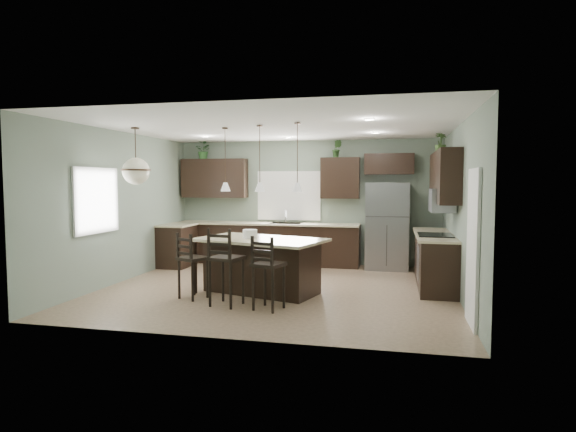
# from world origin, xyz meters

# --- Properties ---
(ground) EXTENTS (6.00, 6.00, 0.00)m
(ground) POSITION_xyz_m (0.00, 0.00, 0.00)
(ground) COLOR #9E8466
(ground) RESTS_ON ground
(pantry_door) EXTENTS (0.04, 0.82, 2.04)m
(pantry_door) POSITION_xyz_m (2.98, -1.55, 1.02)
(pantry_door) COLOR white
(pantry_door) RESTS_ON ground
(window_back) EXTENTS (1.35, 0.02, 1.00)m
(window_back) POSITION_xyz_m (-0.40, 2.73, 1.55)
(window_back) COLOR white
(window_back) RESTS_ON room_shell
(window_left) EXTENTS (0.02, 1.10, 1.00)m
(window_left) POSITION_xyz_m (-2.98, -0.80, 1.55)
(window_left) COLOR white
(window_left) RESTS_ON room_shell
(left_return_cabs) EXTENTS (0.60, 0.90, 0.90)m
(left_return_cabs) POSITION_xyz_m (-2.70, 1.70, 0.45)
(left_return_cabs) COLOR black
(left_return_cabs) RESTS_ON ground
(left_return_countertop) EXTENTS (0.66, 0.96, 0.04)m
(left_return_countertop) POSITION_xyz_m (-2.68, 1.70, 0.92)
(left_return_countertop) COLOR beige
(left_return_countertop) RESTS_ON left_return_cabs
(back_lower_cabs) EXTENTS (4.20, 0.60, 0.90)m
(back_lower_cabs) POSITION_xyz_m (-0.85, 2.45, 0.45)
(back_lower_cabs) COLOR black
(back_lower_cabs) RESTS_ON ground
(back_countertop) EXTENTS (4.20, 0.66, 0.04)m
(back_countertop) POSITION_xyz_m (-0.85, 2.43, 0.92)
(back_countertop) COLOR beige
(back_countertop) RESTS_ON back_lower_cabs
(sink_inset) EXTENTS (0.70, 0.45, 0.01)m
(sink_inset) POSITION_xyz_m (-0.40, 2.43, 0.94)
(sink_inset) COLOR gray
(sink_inset) RESTS_ON back_countertop
(faucet) EXTENTS (0.02, 0.02, 0.28)m
(faucet) POSITION_xyz_m (-0.40, 2.40, 1.08)
(faucet) COLOR silver
(faucet) RESTS_ON back_countertop
(back_upper_left) EXTENTS (1.55, 0.34, 0.90)m
(back_upper_left) POSITION_xyz_m (-2.15, 2.58, 1.95)
(back_upper_left) COLOR black
(back_upper_left) RESTS_ON room_shell
(back_upper_right) EXTENTS (0.85, 0.34, 0.90)m
(back_upper_right) POSITION_xyz_m (0.80, 2.58, 1.95)
(back_upper_right) COLOR black
(back_upper_right) RESTS_ON room_shell
(fridge_header) EXTENTS (1.05, 0.34, 0.45)m
(fridge_header) POSITION_xyz_m (1.85, 2.58, 2.25)
(fridge_header) COLOR black
(fridge_header) RESTS_ON room_shell
(right_lower_cabs) EXTENTS (0.60, 2.35, 0.90)m
(right_lower_cabs) POSITION_xyz_m (2.70, 0.87, 0.45)
(right_lower_cabs) COLOR black
(right_lower_cabs) RESTS_ON ground
(right_countertop) EXTENTS (0.66, 2.35, 0.04)m
(right_countertop) POSITION_xyz_m (2.68, 0.87, 0.92)
(right_countertop) COLOR beige
(right_countertop) RESTS_ON right_lower_cabs
(cooktop) EXTENTS (0.58, 0.75, 0.02)m
(cooktop) POSITION_xyz_m (2.68, 0.60, 0.94)
(cooktop) COLOR black
(cooktop) RESTS_ON right_countertop
(wall_oven_front) EXTENTS (0.01, 0.72, 0.60)m
(wall_oven_front) POSITION_xyz_m (2.40, 0.60, 0.45)
(wall_oven_front) COLOR gray
(wall_oven_front) RESTS_ON right_lower_cabs
(right_upper_cabs) EXTENTS (0.34, 2.35, 0.90)m
(right_upper_cabs) POSITION_xyz_m (2.83, 0.87, 1.95)
(right_upper_cabs) COLOR black
(right_upper_cabs) RESTS_ON room_shell
(microwave) EXTENTS (0.40, 0.75, 0.40)m
(microwave) POSITION_xyz_m (2.78, 0.60, 1.55)
(microwave) COLOR gray
(microwave) RESTS_ON right_upper_cabs
(refrigerator) EXTENTS (0.90, 0.74, 1.85)m
(refrigerator) POSITION_xyz_m (1.83, 2.40, 0.93)
(refrigerator) COLOR gray
(refrigerator) RESTS_ON ground
(kitchen_island) EXTENTS (2.33, 1.73, 0.92)m
(kitchen_island) POSITION_xyz_m (-0.20, -0.41, 0.46)
(kitchen_island) COLOR black
(kitchen_island) RESTS_ON ground
(serving_dish) EXTENTS (0.24, 0.24, 0.14)m
(serving_dish) POSITION_xyz_m (-0.39, -0.35, 0.99)
(serving_dish) COLOR silver
(serving_dish) RESTS_ON kitchen_island
(bar_stool_left) EXTENTS (0.52, 0.52, 1.07)m
(bar_stool_left) POSITION_xyz_m (-1.15, -0.98, 0.53)
(bar_stool_left) COLOR black
(bar_stool_left) RESTS_ON ground
(bar_stool_center) EXTENTS (0.52, 0.52, 1.19)m
(bar_stool_center) POSITION_xyz_m (-0.47, -1.28, 0.59)
(bar_stool_center) COLOR black
(bar_stool_center) RESTS_ON ground
(bar_stool_right) EXTENTS (0.50, 0.50, 1.10)m
(bar_stool_right) POSITION_xyz_m (0.21, -1.37, 0.55)
(bar_stool_right) COLOR black
(bar_stool_right) RESTS_ON ground
(pendant_left) EXTENTS (0.17, 0.17, 1.10)m
(pendant_left) POSITION_xyz_m (-0.87, -0.21, 2.25)
(pendant_left) COLOR white
(pendant_left) RESTS_ON room_shell
(pendant_center) EXTENTS (0.17, 0.17, 1.10)m
(pendant_center) POSITION_xyz_m (-0.20, -0.41, 2.25)
(pendant_center) COLOR white
(pendant_center) RESTS_ON room_shell
(pendant_right) EXTENTS (0.17, 0.17, 1.10)m
(pendant_right) POSITION_xyz_m (0.47, -0.60, 2.25)
(pendant_right) COLOR white
(pendant_right) RESTS_ON room_shell
(chandelier) EXTENTS (0.50, 0.50, 0.98)m
(chandelier) POSITION_xyz_m (-2.37, -0.54, 2.31)
(chandelier) COLOR beige
(chandelier) RESTS_ON room_shell
(plant_back_left) EXTENTS (0.42, 0.38, 0.40)m
(plant_back_left) POSITION_xyz_m (-2.40, 2.55, 2.60)
(plant_back_left) COLOR #285525
(plant_back_left) RESTS_ON back_upper_left
(plant_back_right) EXTENTS (0.23, 0.19, 0.38)m
(plant_back_right) POSITION_xyz_m (0.72, 2.55, 2.59)
(plant_back_right) COLOR #2A4C21
(plant_back_right) RESTS_ON back_upper_right
(plant_right_wall) EXTENTS (0.28, 0.28, 0.39)m
(plant_right_wall) POSITION_xyz_m (2.80, 1.40, 2.59)
(plant_right_wall) COLOR #385625
(plant_right_wall) RESTS_ON right_upper_cabs
(room_shell) EXTENTS (6.00, 6.00, 6.00)m
(room_shell) POSITION_xyz_m (0.00, 0.00, 1.70)
(room_shell) COLOR slate
(room_shell) RESTS_ON ground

